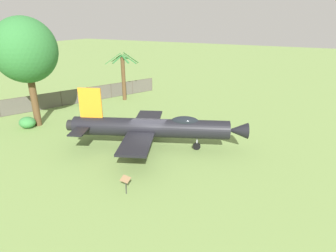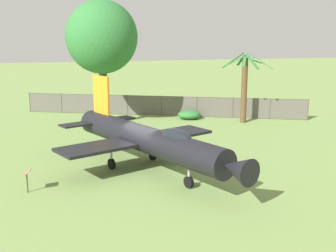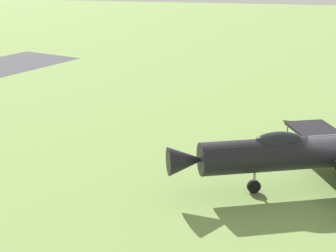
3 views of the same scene
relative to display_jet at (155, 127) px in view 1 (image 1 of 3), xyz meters
The scene contains 8 objects.
ground_plane 1.84m from the display_jet, 67.33° to the right, with size 200.00×200.00×0.00m, color #75934C.
display_jet is the anchor object (origin of this frame).
shade_tree 13.98m from the display_jet, 86.39° to the right, with size 5.75×5.38×10.16m.
palm_tree 15.42m from the display_jet, 134.90° to the right, with size 3.94×3.75×6.00m.
perimeter_fence 16.51m from the display_jet, 107.14° to the right, with size 23.86×11.08×1.89m.
shrub_near_fence 15.28m from the display_jet, 116.77° to the right, with size 2.07×1.82×0.80m.
shrub_by_tree 13.36m from the display_jet, 82.33° to the right, with size 1.43×1.60×1.08m.
info_plaque 6.61m from the display_jet, 14.84° to the left, with size 0.45×0.63×1.14m.
Camera 1 is at (17.66, 10.86, 9.87)m, focal length 29.87 mm.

